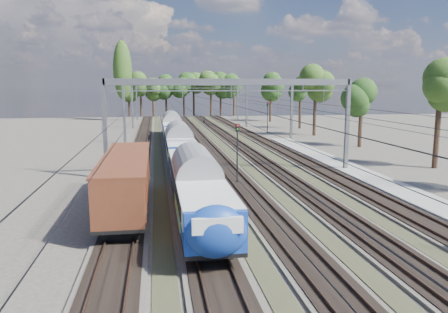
{
  "coord_description": "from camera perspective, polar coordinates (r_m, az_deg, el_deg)",
  "views": [
    {
      "loc": [
        -6.96,
        -10.13,
        8.35
      ],
      "look_at": [
        -1.67,
        23.65,
        2.8
      ],
      "focal_mm": 35.0,
      "sensor_mm": 36.0,
      "label": 1
    }
  ],
  "objects": [
    {
      "name": "track_bed",
      "position": [
        56.18,
        -1.68,
        0.77
      ],
      "size": [
        21.0,
        130.0,
        0.34
      ],
      "color": "#47423A",
      "rests_on": "ground"
    },
    {
      "name": "platform",
      "position": [
        36.54,
        22.73,
        -4.48
      ],
      "size": [
        3.0,
        70.0,
        0.3
      ],
      "primitive_type": "cube",
      "color": "gray",
      "rests_on": "ground"
    },
    {
      "name": "freight_boxcar",
      "position": [
        29.68,
        -12.66,
        -2.92
      ],
      "size": [
        2.93,
        14.14,
        3.65
      ],
      "color": "black",
      "rests_on": "ground"
    },
    {
      "name": "emu_train",
      "position": [
        48.17,
        -5.91,
        2.19
      ],
      "size": [
        2.9,
        61.32,
        4.24
      ],
      "color": "black",
      "rests_on": "ground"
    },
    {
      "name": "worker",
      "position": [
        98.24,
        -2.58,
        4.79
      ],
      "size": [
        0.52,
        0.65,
        1.56
      ],
      "primitive_type": "imported",
      "rotation": [
        0.0,
        0.0,
        1.29
      ],
      "color": "black",
      "rests_on": "ground"
    },
    {
      "name": "poplar",
      "position": [
        108.45,
        -13.12,
        10.86
      ],
      "size": [
        4.4,
        4.4,
        19.04
      ],
      "color": "black",
      "rests_on": "ground"
    },
    {
      "name": "tree_belt",
      "position": [
        107.55,
        -1.91,
        9.22
      ],
      "size": [
        39.75,
        98.88,
        12.45
      ],
      "color": "black",
      "rests_on": "ground"
    },
    {
      "name": "catenary",
      "position": [
        63.27,
        -2.29,
        7.45
      ],
      "size": [
        25.65,
        130.0,
        9.0
      ],
      "color": "slate",
      "rests_on": "ground"
    },
    {
      "name": "signal_far",
      "position": [
        78.72,
        5.71,
        5.59
      ],
      "size": [
        0.39,
        0.36,
        5.42
      ],
      "rotation": [
        0.0,
        0.0,
        -0.37
      ],
      "color": "black",
      "rests_on": "ground"
    },
    {
      "name": "signal_near",
      "position": [
        36.89,
        1.75,
        1.33
      ],
      "size": [
        0.33,
        0.3,
        5.2
      ],
      "rotation": [
        0.0,
        0.0,
        0.04
      ],
      "color": "black",
      "rests_on": "ground"
    }
  ]
}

